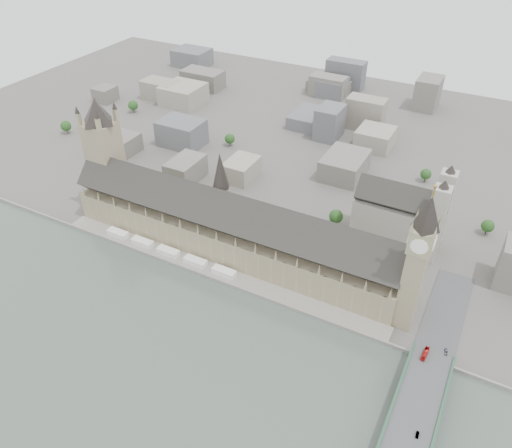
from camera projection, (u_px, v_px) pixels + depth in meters
The scene contains 14 objects.
ground at pixel (217, 266), 376.85m from camera, with size 900.00×900.00×0.00m, color #595651.
embankment_wall at pixel (207, 276), 365.26m from camera, with size 600.00×1.50×3.00m, color gray.
river_terrace at pixel (212, 271), 370.91m from camera, with size 270.00×15.00×2.00m, color gray.
terrace_tents at pixel (168, 251), 384.65m from camera, with size 118.00×7.00×4.00m.
palace_of_westminster at pixel (230, 228), 377.53m from camera, with size 265.00×40.73×55.44m.
elizabeth_tower at pixel (418, 256), 296.05m from camera, with size 17.00×17.00×107.50m.
victoria_tower at pixel (104, 151), 409.11m from camera, with size 30.00×30.00×100.00m.
central_tower at pixel (221, 181), 365.07m from camera, with size 13.00×13.00×48.00m.
westminster_abbey at pixel (401, 215), 387.85m from camera, with size 68.00×36.00×64.00m.
city_skyline_inland at pixel (335, 122), 540.52m from camera, with size 720.00×360.00×38.00m, color gray, non-canonical shape.
park_trees at pixel (244, 214), 419.04m from camera, with size 110.00×30.00×15.00m, color #1F4217, non-canonical shape.
red_bus_north at pixel (425, 354), 295.14m from camera, with size 2.49×10.62×2.96m, color red.
car_silver at pixel (417, 435), 254.34m from camera, with size 1.43×4.10×1.35m, color gray.
car_approach at pixel (446, 352), 297.17m from camera, with size 2.04×5.02×1.46m, color gray.
Camera 1 is at (159.77, -238.71, 247.73)m, focal length 35.00 mm.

